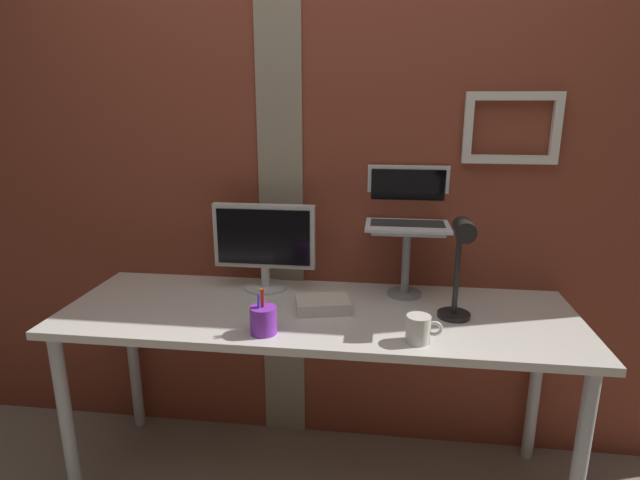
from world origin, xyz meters
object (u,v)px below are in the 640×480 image
(laptop, at_px, (408,208))
(desk_lamp, at_px, (460,259))
(monitor, at_px, (264,241))
(coffee_mug, at_px, (419,329))
(pen_cup, at_px, (263,320))

(laptop, relative_size, desk_lamp, 0.85)
(laptop, bearing_deg, desk_lamp, -61.30)
(monitor, distance_m, desk_lamp, 0.80)
(desk_lamp, height_order, coffee_mug, desk_lamp)
(laptop, distance_m, coffee_mug, 0.58)
(monitor, relative_size, coffee_mug, 3.54)
(pen_cup, distance_m, coffee_mug, 0.52)
(coffee_mug, bearing_deg, laptop, 93.91)
(laptop, distance_m, desk_lamp, 0.38)
(monitor, distance_m, coffee_mug, 0.77)
(laptop, xyz_separation_m, desk_lamp, (0.17, -0.32, -0.11))
(laptop, relative_size, coffee_mug, 2.77)
(monitor, xyz_separation_m, laptop, (0.58, 0.06, 0.14))
(desk_lamp, distance_m, coffee_mug, 0.29)
(monitor, relative_size, laptop, 1.28)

